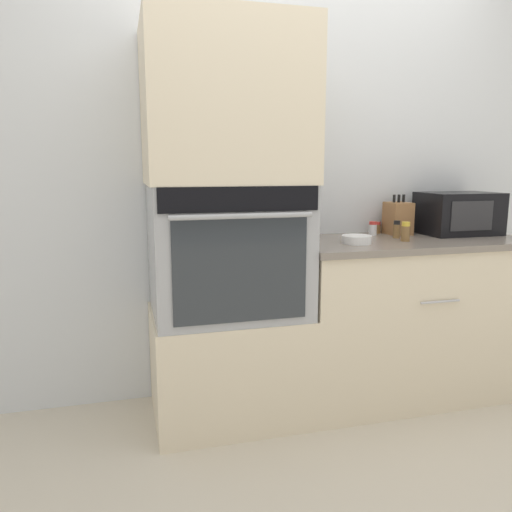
% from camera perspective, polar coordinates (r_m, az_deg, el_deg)
% --- Properties ---
extents(ground_plane, '(12.00, 12.00, 0.00)m').
position_cam_1_polar(ground_plane, '(2.63, 7.08, -19.32)').
color(ground_plane, beige).
extents(wall_back, '(8.00, 0.05, 2.50)m').
position_cam_1_polar(wall_back, '(2.88, 2.85, 9.40)').
color(wall_back, silver).
rests_on(wall_back, ground_plane).
extents(oven_cabinet_base, '(0.77, 0.60, 0.56)m').
position_cam_1_polar(oven_cabinet_base, '(2.66, -3.18, -12.16)').
color(oven_cabinet_base, beige).
rests_on(oven_cabinet_base, ground_plane).
extents(wall_oven, '(0.75, 0.64, 0.65)m').
position_cam_1_polar(wall_oven, '(2.49, -3.30, 0.76)').
color(wall_oven, '#9EA0A5').
rests_on(wall_oven, oven_cabinet_base).
extents(oven_cabinet_upper, '(0.77, 0.60, 0.75)m').
position_cam_1_polar(oven_cabinet_upper, '(2.48, -3.49, 16.88)').
color(oven_cabinet_upper, beige).
rests_on(oven_cabinet_upper, wall_oven).
extents(counter_unit, '(1.30, 0.63, 0.90)m').
position_cam_1_polar(counter_unit, '(2.97, 16.63, -6.66)').
color(counter_unit, beige).
rests_on(counter_unit, ground_plane).
extents(microwave, '(0.43, 0.31, 0.24)m').
position_cam_1_polar(microwave, '(3.16, 22.13, 4.54)').
color(microwave, black).
rests_on(microwave, counter_unit).
extents(knife_block, '(0.12, 0.15, 0.23)m').
position_cam_1_polar(knife_block, '(3.03, 15.91, 4.18)').
color(knife_block, olive).
rests_on(knife_block, counter_unit).
extents(bowl, '(0.15, 0.15, 0.04)m').
position_cam_1_polar(bowl, '(2.63, 11.41, 1.88)').
color(bowl, white).
rests_on(bowl, counter_unit).
extents(condiment_jar_near, '(0.05, 0.05, 0.08)m').
position_cam_1_polar(condiment_jar_near, '(2.96, 13.20, 3.08)').
color(condiment_jar_near, silver).
rests_on(condiment_jar_near, counter_unit).
extents(condiment_jar_mid, '(0.05, 0.05, 0.07)m').
position_cam_1_polar(condiment_jar_mid, '(3.05, 13.61, 3.16)').
color(condiment_jar_mid, brown).
rests_on(condiment_jar_mid, counter_unit).
extents(condiment_jar_far, '(0.04, 0.04, 0.10)m').
position_cam_1_polar(condiment_jar_far, '(2.87, 15.77, 2.93)').
color(condiment_jar_far, brown).
rests_on(condiment_jar_far, counter_unit).
extents(condiment_jar_back, '(0.05, 0.05, 0.10)m').
position_cam_1_polar(condiment_jar_back, '(2.77, 16.72, 2.67)').
color(condiment_jar_back, brown).
rests_on(condiment_jar_back, counter_unit).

